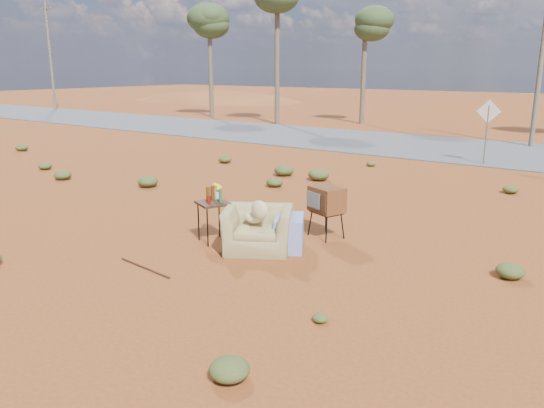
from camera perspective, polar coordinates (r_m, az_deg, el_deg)
The scene contains 13 objects.
ground at distance 9.55m, azimuth -5.79°, elevation -5.30°, with size 140.00×140.00×0.00m, color brown.
highway at distance 22.76m, azimuth 19.99°, elevation 5.52°, with size 140.00×7.00×0.04m, color #565659.
dirt_mound at distance 54.43m, azimuth -6.08°, elevation 11.00°, with size 26.00×18.00×2.00m, color brown.
armchair at distance 9.54m, azimuth -0.89°, elevation -2.15°, with size 1.55×1.48×1.05m.
tv_unit at distance 10.24m, azimuth 5.89°, elevation 0.42°, with size 0.76×0.69×1.01m.
side_table at distance 10.02m, azimuth -6.29°, elevation 0.42°, with size 0.72×0.72×1.08m.
rusty_bar at distance 9.05m, azimuth -13.52°, elevation -6.67°, with size 0.04×0.04×1.32m, color #452412.
road_sign at distance 19.33m, azimuth 22.20°, elevation 8.32°, with size 0.78×0.06×2.19m.
eucalyptus_far_left at distance 36.00m, azimuth -6.76°, elevation 18.71°, with size 3.20×3.20×7.10m.
eucalyptus_near_left at distance 32.02m, azimuth 10.02°, elevation 18.25°, with size 3.20×3.20×6.60m.
utility_pole_west at distance 45.05m, azimuth -22.76°, elevation 14.57°, with size 1.40×0.20×8.00m.
utility_pole_center at distance 24.57m, azimuth 27.15°, elevation 15.11°, with size 1.40×0.20×8.00m.
scrub_patch at distance 13.40m, azimuth 3.97°, elevation 1.15°, with size 17.49×8.07×0.33m.
Camera 1 is at (5.97, -6.73, 3.22)m, focal length 35.00 mm.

